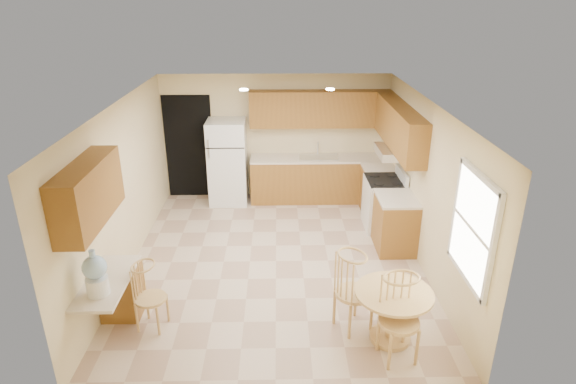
{
  "coord_description": "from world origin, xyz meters",
  "views": [
    {
      "loc": [
        0.05,
        -6.61,
        3.93
      ],
      "look_at": [
        0.2,
        0.3,
        1.06
      ],
      "focal_mm": 30.0,
      "sensor_mm": 36.0,
      "label": 1
    }
  ],
  "objects_px": {
    "stove": "(384,203)",
    "chair_table_b": "(402,317)",
    "chair_table_a": "(356,288)",
    "chair_desk": "(148,294)",
    "dining_table": "(393,309)",
    "refrigerator": "(228,162)",
    "water_crock": "(96,275)"
  },
  "relations": [
    {
      "from": "chair_table_b",
      "to": "refrigerator",
      "type": "bearing_deg",
      "value": -75.18
    },
    {
      "from": "refrigerator",
      "to": "water_crock",
      "type": "relative_size",
      "value": 2.99
    },
    {
      "from": "water_crock",
      "to": "chair_table_a",
      "type": "bearing_deg",
      "value": 4.58
    },
    {
      "from": "refrigerator",
      "to": "stove",
      "type": "relative_size",
      "value": 1.54
    },
    {
      "from": "chair_table_a",
      "to": "dining_table",
      "type": "bearing_deg",
      "value": 42.84
    },
    {
      "from": "stove",
      "to": "chair_table_b",
      "type": "distance_m",
      "value": 3.52
    },
    {
      "from": "chair_table_a",
      "to": "water_crock",
      "type": "xyz_separation_m",
      "value": [
        -2.97,
        -0.24,
        0.38
      ]
    },
    {
      "from": "refrigerator",
      "to": "chair_desk",
      "type": "height_order",
      "value": "refrigerator"
    },
    {
      "from": "refrigerator",
      "to": "chair_table_b",
      "type": "distance_m",
      "value": 5.26
    },
    {
      "from": "chair_table_b",
      "to": "chair_desk",
      "type": "distance_m",
      "value": 3.02
    },
    {
      "from": "refrigerator",
      "to": "stove",
      "type": "bearing_deg",
      "value": -22.99
    },
    {
      "from": "dining_table",
      "to": "chair_table_b",
      "type": "distance_m",
      "value": 0.46
    },
    {
      "from": "refrigerator",
      "to": "chair_table_a",
      "type": "bearing_deg",
      "value": -65.08
    },
    {
      "from": "refrigerator",
      "to": "stove",
      "type": "xyz_separation_m",
      "value": [
        2.88,
        -1.22,
        -0.37
      ]
    },
    {
      "from": "stove",
      "to": "chair_desk",
      "type": "xyz_separation_m",
      "value": [
        -3.47,
        -2.84,
        0.07
      ]
    },
    {
      "from": "chair_table_a",
      "to": "chair_table_b",
      "type": "relative_size",
      "value": 1.0
    },
    {
      "from": "stove",
      "to": "chair_table_b",
      "type": "relative_size",
      "value": 1.04
    },
    {
      "from": "stove",
      "to": "chair_desk",
      "type": "height_order",
      "value": "stove"
    },
    {
      "from": "chair_table_b",
      "to": "water_crock",
      "type": "bearing_deg",
      "value": -17.28
    },
    {
      "from": "chair_table_a",
      "to": "chair_table_b",
      "type": "bearing_deg",
      "value": 9.14
    },
    {
      "from": "stove",
      "to": "water_crock",
      "type": "relative_size",
      "value": 1.95
    },
    {
      "from": "chair_table_a",
      "to": "water_crock",
      "type": "bearing_deg",
      "value": -113.42
    },
    {
      "from": "refrigerator",
      "to": "water_crock",
      "type": "distance_m",
      "value": 4.5
    },
    {
      "from": "stove",
      "to": "dining_table",
      "type": "height_order",
      "value": "stove"
    },
    {
      "from": "stove",
      "to": "chair_table_a",
      "type": "bearing_deg",
      "value": -108.15
    },
    {
      "from": "dining_table",
      "to": "water_crock",
      "type": "bearing_deg",
      "value": -178.5
    },
    {
      "from": "dining_table",
      "to": "refrigerator",
      "type": "bearing_deg",
      "value": 118.76
    },
    {
      "from": "chair_desk",
      "to": "dining_table",
      "type": "bearing_deg",
      "value": 98.25
    },
    {
      "from": "chair_table_b",
      "to": "chair_desk",
      "type": "relative_size",
      "value": 1.18
    },
    {
      "from": "chair_desk",
      "to": "water_crock",
      "type": "xyz_separation_m",
      "value": [
        -0.45,
        -0.31,
        0.48
      ]
    },
    {
      "from": "chair_desk",
      "to": "stove",
      "type": "bearing_deg",
      "value": 141.79
    },
    {
      "from": "dining_table",
      "to": "water_crock",
      "type": "relative_size",
      "value": 1.65
    }
  ]
}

